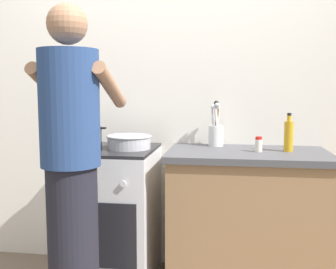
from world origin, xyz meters
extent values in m
cube|color=silver|center=(0.20, 0.50, 1.25)|extent=(3.20, 0.10, 2.50)
cube|color=#99724C|center=(0.55, 0.15, 0.43)|extent=(0.96, 0.56, 0.86)
cube|color=#4C4C51|center=(0.55, 0.15, 0.88)|extent=(1.00, 0.60, 0.04)
cube|color=silver|center=(-0.35, 0.15, 0.44)|extent=(0.60, 0.60, 0.88)
cube|color=#232326|center=(-0.35, 0.15, 0.89)|extent=(0.60, 0.60, 0.02)
cube|color=black|center=(-0.35, -0.16, 0.42)|extent=(0.51, 0.01, 0.40)
cylinder|color=silver|center=(-0.53, -0.16, 0.74)|extent=(0.04, 0.01, 0.04)
cylinder|color=silver|center=(-0.35, -0.16, 0.74)|extent=(0.04, 0.01, 0.04)
cylinder|color=silver|center=(-0.17, -0.16, 0.74)|extent=(0.04, 0.01, 0.04)
cylinder|color=#38383D|center=(-0.49, 0.13, 0.97)|extent=(0.19, 0.19, 0.14)
cube|color=black|center=(-0.60, 0.13, 1.03)|extent=(0.04, 0.02, 0.01)
cube|color=black|center=(-0.38, 0.13, 1.03)|extent=(0.04, 0.02, 0.01)
cylinder|color=#B7B7BC|center=(-0.21, 0.14, 0.94)|extent=(0.28, 0.28, 0.08)
torus|color=#B7B7BC|center=(-0.21, 0.14, 0.98)|extent=(0.29, 0.29, 0.01)
cylinder|color=silver|center=(0.34, 0.36, 0.97)|extent=(0.10, 0.10, 0.14)
cylinder|color=#9E7547|center=(0.35, 0.37, 1.04)|extent=(0.04, 0.02, 0.23)
sphere|color=#9E7547|center=(0.35, 0.37, 1.16)|extent=(0.03, 0.03, 0.03)
cylinder|color=silver|center=(0.35, 0.35, 1.04)|extent=(0.03, 0.04, 0.23)
sphere|color=silver|center=(0.35, 0.35, 1.17)|extent=(0.03, 0.03, 0.03)
cylinder|color=silver|center=(0.32, 0.35, 1.04)|extent=(0.03, 0.06, 0.23)
sphere|color=silver|center=(0.32, 0.35, 1.17)|extent=(0.03, 0.03, 0.03)
cylinder|color=#B7BABF|center=(0.35, 0.34, 1.04)|extent=(0.05, 0.02, 0.25)
sphere|color=#B7BABF|center=(0.35, 0.34, 1.18)|extent=(0.03, 0.03, 0.03)
cylinder|color=white|center=(0.35, 0.38, 1.04)|extent=(0.03, 0.02, 0.22)
sphere|color=white|center=(0.35, 0.38, 1.16)|extent=(0.03, 0.03, 0.03)
cylinder|color=black|center=(0.34, 0.36, 1.05)|extent=(0.02, 0.03, 0.27)
sphere|color=black|center=(0.34, 0.36, 1.19)|extent=(0.03, 0.03, 0.03)
cylinder|color=silver|center=(0.61, 0.14, 0.94)|extent=(0.04, 0.04, 0.08)
cylinder|color=red|center=(0.61, 0.14, 0.99)|extent=(0.04, 0.04, 0.02)
cylinder|color=gold|center=(0.80, 0.18, 0.99)|extent=(0.06, 0.06, 0.19)
cylinder|color=gold|center=(0.80, 0.18, 1.11)|extent=(0.03, 0.03, 0.04)
cylinder|color=black|center=(0.80, 0.18, 1.13)|extent=(0.03, 0.03, 0.02)
cylinder|color=black|center=(-0.36, -0.46, 0.45)|extent=(0.26, 0.26, 0.90)
cylinder|color=navy|center=(-0.36, -0.46, 1.19)|extent=(0.30, 0.30, 0.58)
sphere|color=#A07254|center=(-0.36, -0.46, 1.60)|extent=(0.20, 0.20, 0.20)
cylinder|color=#A07254|center=(-0.53, -0.32, 1.30)|extent=(0.07, 0.41, 0.24)
cylinder|color=#A07254|center=(-0.19, -0.32, 1.30)|extent=(0.07, 0.41, 0.24)
camera|label=1|loc=(0.42, -2.34, 1.28)|focal=42.35mm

